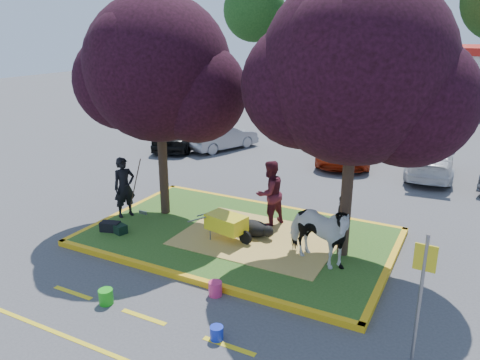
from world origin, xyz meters
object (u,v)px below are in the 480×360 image
at_px(wheelbarrow, 227,223).
at_px(car_black, 179,132).
at_px(handler, 124,187).
at_px(sign_post, 421,289).
at_px(bucket_blue, 217,333).
at_px(cow, 317,233).
at_px(bucket_pink, 215,289).
at_px(bucket_green, 106,297).
at_px(car_silver, 223,137).
at_px(calf, 252,228).

xyz_separation_m(wheelbarrow, car_black, (-7.46, 8.56, 0.11)).
bearing_deg(handler, sign_post, -80.93).
distance_m(bucket_blue, car_black, 15.35).
relative_size(cow, bucket_pink, 5.89).
distance_m(wheelbarrow, bucket_green, 3.84).
bearing_deg(car_silver, bucket_green, 130.28).
bearing_deg(wheelbarrow, car_black, 142.24).
bearing_deg(bucket_blue, wheelbarrow, 116.33).
xyz_separation_m(handler, sign_post, (8.80, -2.88, 0.51)).
bearing_deg(cow, wheelbarrow, 104.12).
bearing_deg(sign_post, bucket_pink, 176.41).
bearing_deg(bucket_green, sign_post, 8.46).
height_order(calf, bucket_blue, calf).
relative_size(bucket_blue, car_silver, 0.08).
bearing_deg(cow, bucket_blue, -175.10).
relative_size(bucket_green, bucket_pink, 1.02).
bearing_deg(calf, car_black, 127.43).
xyz_separation_m(handler, bucket_pink, (4.59, -2.42, -0.91)).
height_order(wheelbarrow, bucket_pink, wheelbarrow).
relative_size(cow, handler, 1.04).
bearing_deg(car_silver, calf, 145.44).
relative_size(calf, bucket_pink, 3.13).
distance_m(wheelbarrow, car_silver, 10.61).
distance_m(bucket_green, car_silver, 13.62).
bearing_deg(bucket_pink, bucket_green, -144.36).
height_order(cow, handler, handler).
height_order(calf, wheelbarrow, wheelbarrow).
bearing_deg(calf, car_silver, 116.55).
xyz_separation_m(bucket_green, bucket_blue, (2.72, 0.05, -0.03)).
bearing_deg(cow, handler, 105.19).
relative_size(handler, sign_post, 0.72).
relative_size(bucket_green, car_black, 0.08).
bearing_deg(wheelbarrow, handler, -170.27).
bearing_deg(handler, wheelbarrow, -64.24).
distance_m(bucket_blue, car_silver, 14.69).
bearing_deg(car_black, car_silver, -2.93).
relative_size(wheelbarrow, car_black, 0.43).
xyz_separation_m(car_black, car_silver, (2.15, 0.62, -0.16)).
relative_size(cow, car_silver, 0.53).
relative_size(calf, handler, 0.55).
bearing_deg(car_silver, handler, 122.19).
height_order(bucket_blue, car_black, car_black).
bearing_deg(sign_post, calf, 147.14).
distance_m(handler, wheelbarrow, 3.61).
distance_m(cow, handler, 6.17).
bearing_deg(bucket_pink, wheelbarrow, 113.26).
height_order(wheelbarrow, car_black, car_black).
distance_m(calf, wheelbarrow, 0.81).
bearing_deg(bucket_blue, bucket_pink, 121.34).
distance_m(cow, car_black, 13.30).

